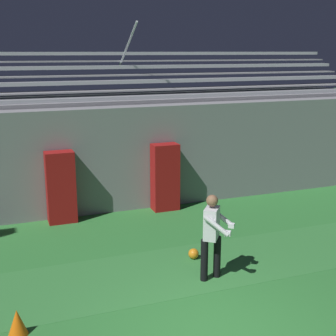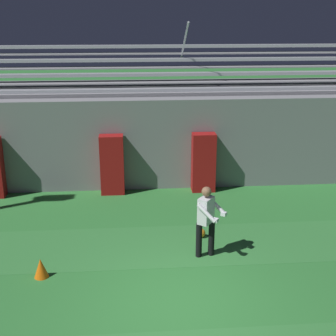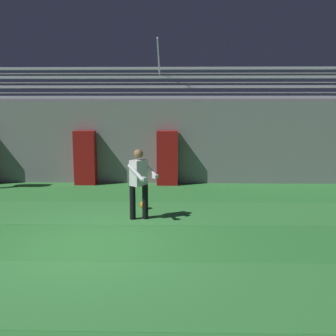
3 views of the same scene
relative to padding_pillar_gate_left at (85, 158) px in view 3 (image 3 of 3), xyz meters
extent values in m
plane|color=#2D7533|center=(1.39, -5.95, -0.91)|extent=(80.00, 80.00, 0.00)
cube|color=#337A38|center=(1.39, -7.75, -0.91)|extent=(28.00, 2.10, 0.01)
cube|color=#337A38|center=(1.39, -3.55, -0.91)|extent=(28.00, 2.10, 0.01)
cube|color=gray|center=(1.39, 0.55, 0.49)|extent=(24.00, 0.60, 2.80)
cube|color=maroon|center=(0.00, 0.00, 0.00)|extent=(0.71, 0.44, 1.82)
cube|color=maroon|center=(2.78, 0.00, 0.00)|extent=(0.71, 0.44, 1.82)
cube|color=gray|center=(1.39, 2.55, 0.54)|extent=(18.00, 3.20, 2.90)
cube|color=#A8AAB2|center=(1.39, 1.30, 2.04)|extent=(17.10, 0.36, 0.10)
cube|color=gray|center=(1.39, 1.10, 1.81)|extent=(17.10, 0.60, 0.04)
cube|color=#A8AAB2|center=(1.39, 2.00, 2.44)|extent=(17.10, 0.36, 0.10)
cube|color=gray|center=(1.39, 1.80, 2.21)|extent=(17.10, 0.60, 0.04)
cube|color=#A8AAB2|center=(1.39, 2.70, 2.84)|extent=(17.10, 0.36, 0.10)
cube|color=gray|center=(1.39, 2.50, 2.61)|extent=(17.10, 0.60, 0.04)
cube|color=#A8AAB2|center=(1.39, 3.40, 3.24)|extent=(17.10, 0.36, 0.10)
cube|color=gray|center=(1.39, 3.20, 3.01)|extent=(17.10, 0.60, 0.04)
cylinder|color=#A8AAB2|center=(2.40, 2.10, 3.49)|extent=(0.06, 1.93, 1.25)
cylinder|color=black|center=(2.36, -4.07, -0.50)|extent=(0.20, 0.20, 0.82)
cylinder|color=black|center=(2.06, -4.12, -0.50)|extent=(0.20, 0.20, 0.82)
cube|color=silver|center=(2.21, -4.09, 0.21)|extent=(0.42, 0.45, 0.60)
sphere|color=brown|center=(2.21, -4.09, 0.65)|extent=(0.22, 0.22, 0.22)
cylinder|color=silver|center=(2.47, -3.99, 0.26)|extent=(0.43, 0.36, 0.37)
cylinder|color=silver|center=(2.17, -4.37, 0.26)|extent=(0.43, 0.36, 0.37)
cube|color=silver|center=(2.60, -4.14, 0.13)|extent=(0.15, 0.15, 0.08)
cube|color=silver|center=(2.36, -4.46, 0.13)|extent=(0.15, 0.15, 0.08)
sphere|color=orange|center=(2.26, -3.18, -0.80)|extent=(0.22, 0.22, 0.22)
camera|label=1|loc=(-1.40, -11.46, 3.31)|focal=50.00mm
camera|label=2|loc=(0.62, -13.49, 4.34)|focal=50.00mm
camera|label=3|loc=(3.10, -13.11, 1.78)|focal=42.00mm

